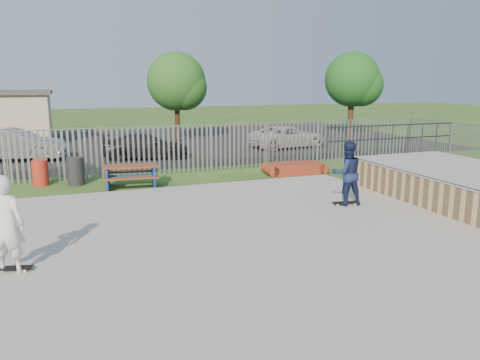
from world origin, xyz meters
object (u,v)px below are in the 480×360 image
object	(u,v)px
trash_bin_red	(40,173)
car_dark	(146,146)
tree_mid	(176,82)
skater_navy	(347,173)
car_white	(288,137)
funbox	(295,168)
trash_bin_grey	(76,171)
tree_right	(352,80)
picnic_table	(131,176)
skater_white	(6,224)
car_silver	(14,145)

from	to	relation	value
trash_bin_red	car_dark	distance (m)	6.59
tree_mid	skater_navy	bearing A→B (deg)	-86.29
trash_bin_red	car_white	world-z (taller)	car_white
trash_bin_red	funbox	bearing A→B (deg)	-7.14
trash_bin_grey	tree_right	xyz separation A→B (m)	(18.46, 9.99, 3.36)
tree_mid	tree_right	world-z (taller)	tree_right
car_white	skater_navy	bearing A→B (deg)	154.20
funbox	trash_bin_red	bearing A→B (deg)	177.25
trash_bin_grey	picnic_table	bearing A→B (deg)	-32.48
picnic_table	car_white	size ratio (longest dim) A/B	0.46
trash_bin_red	skater_white	xyz separation A→B (m)	(-0.19, -8.83, 0.64)
car_silver	skater_white	size ratio (longest dim) A/B	2.43
car_dark	tree_mid	xyz separation A→B (m)	(2.97, 5.99, 3.12)
picnic_table	tree_mid	size ratio (longest dim) A/B	0.38
trash_bin_red	tree_mid	bearing A→B (deg)	54.48
skater_navy	picnic_table	bearing A→B (deg)	-33.77
car_silver	tree_right	size ratio (longest dim) A/B	0.81
trash_bin_red	tree_right	xyz separation A→B (m)	(19.69, 9.66, 3.41)
picnic_table	skater_navy	size ratio (longest dim) A/B	1.10
picnic_table	tree_mid	xyz separation A→B (m)	(4.53, 12.17, 3.34)
skater_white	tree_right	bearing A→B (deg)	-113.42
trash_bin_grey	skater_navy	distance (m)	9.91
car_white	car_dark	bearing A→B (deg)	90.15
tree_right	skater_white	size ratio (longest dim) A/B	3.01
trash_bin_grey	tree_mid	distance (m)	13.11
car_dark	tree_mid	distance (m)	7.37
car_white	tree_mid	distance (m)	7.88
picnic_table	car_dark	distance (m)	6.38
funbox	tree_right	bearing A→B (deg)	52.27
funbox	skater_white	xyz separation A→B (m)	(-10.03, -7.60, 0.89)
trash_bin_red	tree_right	distance (m)	22.20
car_silver	skater_navy	distance (m)	16.52
trash_bin_red	tree_mid	world-z (taller)	tree_mid
picnic_table	tree_right	world-z (taller)	tree_right
picnic_table	funbox	xyz separation A→B (m)	(6.75, 0.27, -0.20)
car_dark	skater_navy	bearing A→B (deg)	-149.56
trash_bin_red	car_dark	world-z (taller)	car_dark
car_dark	skater_navy	xyz separation A→B (m)	(4.09, -11.44, 0.47)
skater_navy	skater_white	bearing A→B (deg)	22.17
picnic_table	funbox	bearing A→B (deg)	9.17
tree_mid	skater_navy	distance (m)	17.67
tree_right	car_dark	bearing A→B (deg)	-161.67
picnic_table	trash_bin_red	xyz separation A→B (m)	(-3.09, 1.51, 0.06)
trash_bin_red	skater_white	distance (m)	8.86
trash_bin_red	trash_bin_grey	distance (m)	1.28
tree_right	skater_white	distance (m)	27.29
trash_bin_red	skater_navy	world-z (taller)	skater_navy
funbox	car_white	world-z (taller)	car_white
trash_bin_grey	skater_white	size ratio (longest dim) A/B	0.54
car_silver	picnic_table	bearing A→B (deg)	-136.84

